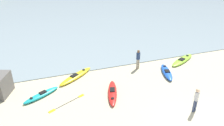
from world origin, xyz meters
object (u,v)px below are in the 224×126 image
loose_paddle (67,103)px  kayak_on_sand_2 (76,76)px  kayak_on_sand_3 (112,93)px  person_near_waterline (138,58)px  kayak_on_sand_0 (167,72)px  kayak_on_sand_1 (182,60)px  kayak_on_sand_4 (41,95)px  person_near_foreground (196,99)px

loose_paddle → kayak_on_sand_2: bearing=69.6°
kayak_on_sand_3 → loose_paddle: 3.20m
kayak_on_sand_3 → person_near_waterline: 4.55m
kayak_on_sand_0 → kayak_on_sand_2: bearing=165.7°
kayak_on_sand_1 → person_near_waterline: (-4.56, 0.03, 0.88)m
kayak_on_sand_4 → person_near_foreground: (8.98, -4.84, 0.83)m
kayak_on_sand_0 → loose_paddle: (-8.42, -1.34, -0.15)m
person_near_waterline → loose_paddle: (-6.54, -2.97, -0.99)m
person_near_foreground → kayak_on_sand_4: bearing=151.7°
kayak_on_sand_4 → person_near_waterline: 8.32m
kayak_on_sand_0 → kayak_on_sand_1: (2.69, 1.60, -0.04)m
kayak_on_sand_1 → kayak_on_sand_4: bearing=-172.9°
kayak_on_sand_3 → kayak_on_sand_4: (-4.77, 1.36, -0.00)m
kayak_on_sand_1 → person_near_foreground: (-3.70, -6.42, 0.84)m
person_near_waterline → loose_paddle: person_near_waterline is taller
kayak_on_sand_2 → kayak_on_sand_3: size_ratio=1.02×
kayak_on_sand_3 → person_near_foreground: (4.21, -3.48, 0.83)m
kayak_on_sand_1 → kayak_on_sand_3: kayak_on_sand_3 is taller
kayak_on_sand_0 → kayak_on_sand_2: kayak_on_sand_0 is taller
kayak_on_sand_1 → person_near_foreground: bearing=-120.0°
kayak_on_sand_2 → person_near_waterline: size_ratio=1.85×
kayak_on_sand_2 → person_near_foreground: 9.15m
kayak_on_sand_2 → kayak_on_sand_3: bearing=-57.6°
kayak_on_sand_2 → person_near_foreground: (6.22, -6.66, 0.83)m
kayak_on_sand_1 → loose_paddle: 11.49m
person_near_foreground → person_near_waterline: (-0.87, 6.45, 0.04)m
kayak_on_sand_3 → loose_paddle: bearing=-179.8°
kayak_on_sand_4 → person_near_foreground: size_ratio=1.58×
person_near_foreground → person_near_waterline: 6.50m
kayak_on_sand_1 → person_near_waterline: person_near_waterline is taller
kayak_on_sand_4 → person_near_foreground: 10.23m
kayak_on_sand_0 → kayak_on_sand_3: size_ratio=0.90×
kayak_on_sand_3 → person_near_waterline: person_near_waterline is taller
kayak_on_sand_1 → loose_paddle: (-11.11, -2.95, -0.11)m
kayak_on_sand_1 → kayak_on_sand_3: (-7.91, -2.94, 0.01)m
kayak_on_sand_0 → kayak_on_sand_3: bearing=-165.7°
kayak_on_sand_3 → loose_paddle: size_ratio=1.24×
kayak_on_sand_1 → kayak_on_sand_3: size_ratio=1.09×
kayak_on_sand_0 → kayak_on_sand_1: size_ratio=0.82×
kayak_on_sand_0 → kayak_on_sand_3: kayak_on_sand_0 is taller
kayak_on_sand_0 → person_near_waterline: size_ratio=1.63×
kayak_on_sand_3 → person_near_waterline: (3.35, 2.96, 0.87)m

